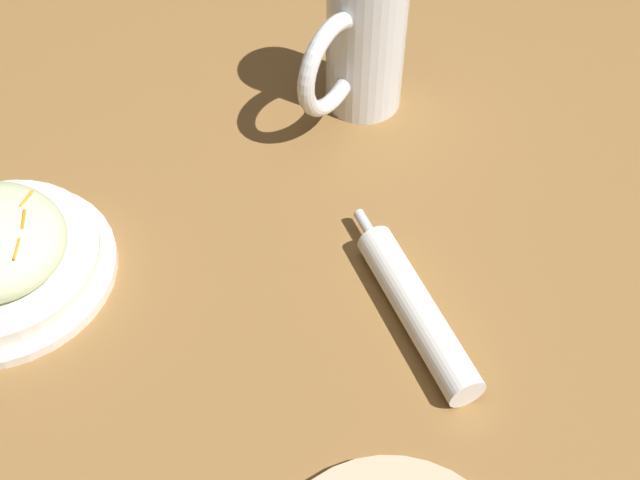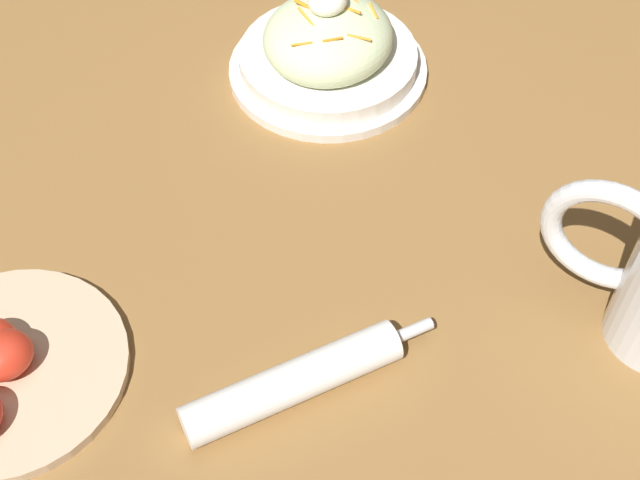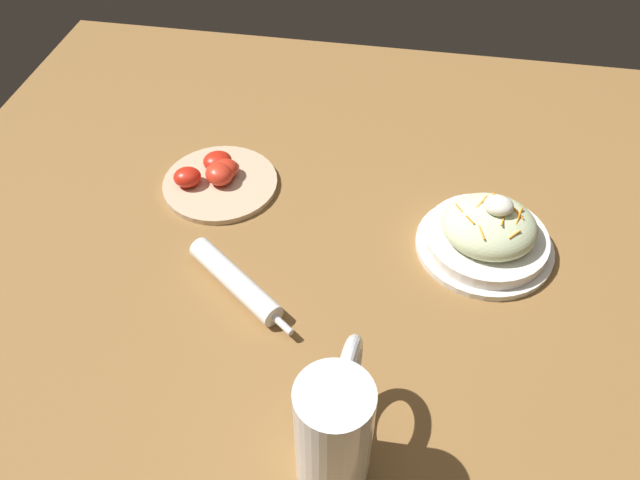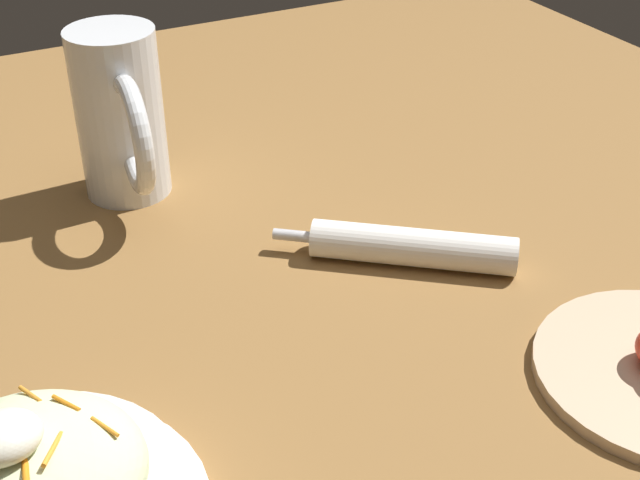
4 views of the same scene
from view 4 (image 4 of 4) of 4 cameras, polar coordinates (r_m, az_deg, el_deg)
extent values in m
plane|color=olive|center=(0.72, -2.16, -5.04)|extent=(1.43, 1.43, 0.00)
ellipsoid|color=beige|center=(0.55, -18.76, -14.64)|extent=(0.14, 0.13, 0.07)
cylinder|color=orange|center=(0.52, -17.12, -12.96)|extent=(0.02, 0.03, 0.01)
cylinder|color=orange|center=(0.55, -16.30, -10.22)|extent=(0.01, 0.02, 0.00)
cylinder|color=orange|center=(0.57, -18.47, -9.56)|extent=(0.01, 0.02, 0.01)
cylinder|color=orange|center=(0.51, -18.73, -14.14)|extent=(0.01, 0.03, 0.01)
cylinder|color=orange|center=(0.53, -13.92, -11.79)|extent=(0.01, 0.02, 0.01)
ellipsoid|color=white|center=(0.52, -20.08, -12.05)|extent=(0.04, 0.04, 0.02)
cylinder|color=white|center=(0.88, -12.98, 8.06)|extent=(0.09, 0.09, 0.17)
cylinder|color=gold|center=(0.89, -12.78, 6.56)|extent=(0.08, 0.08, 0.12)
cylinder|color=white|center=(0.86, -13.31, 10.47)|extent=(0.08, 0.08, 0.01)
torus|color=white|center=(0.82, -12.13, 6.71)|extent=(0.03, 0.11, 0.11)
cylinder|color=white|center=(0.78, 6.11, -0.47)|extent=(0.17, 0.14, 0.03)
cylinder|color=silver|center=(0.79, -1.79, 0.29)|extent=(0.03, 0.03, 0.01)
camera|label=1|loc=(0.54, 60.96, 37.25)|focal=44.83mm
camera|label=2|loc=(0.99, 21.32, 41.94)|focal=48.88mm
camera|label=3|loc=(1.15, -27.83, 44.72)|focal=35.70mm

